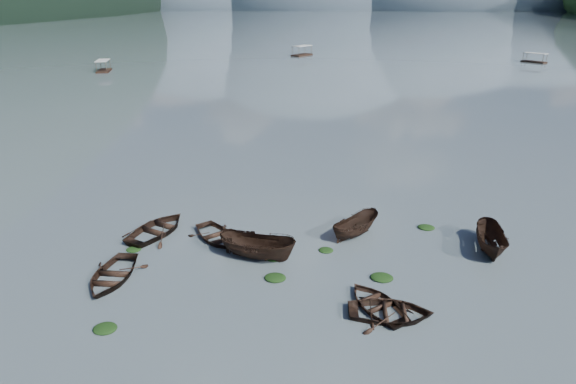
# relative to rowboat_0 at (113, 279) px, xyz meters

# --- Properties ---
(ground_plane) EXTENTS (2400.00, 2400.00, 0.00)m
(ground_plane) POSITION_rel_rowboat_0_xyz_m (9.07, -2.90, 0.00)
(ground_plane) COLOR #48545A
(haze_mtn_a) EXTENTS (520.00, 520.00, 280.00)m
(haze_mtn_a) POSITION_rel_rowboat_0_xyz_m (-250.93, 897.10, 0.00)
(haze_mtn_a) COLOR #475666
(haze_mtn_a) RESTS_ON ground
(haze_mtn_b) EXTENTS (520.00, 520.00, 340.00)m
(haze_mtn_b) POSITION_rel_rowboat_0_xyz_m (-50.93, 897.10, 0.00)
(haze_mtn_b) COLOR #475666
(haze_mtn_b) RESTS_ON ground
(haze_mtn_c) EXTENTS (520.00, 520.00, 260.00)m
(haze_mtn_c) POSITION_rel_rowboat_0_xyz_m (149.07, 897.10, 0.00)
(haze_mtn_c) COLOR #475666
(haze_mtn_c) RESTS_ON ground
(haze_mtn_d) EXTENTS (520.00, 520.00, 220.00)m
(haze_mtn_d) POSITION_rel_rowboat_0_xyz_m (329.07, 897.10, 0.00)
(haze_mtn_d) COLOR #475666
(haze_mtn_d) RESTS_ON ground
(rowboat_0) EXTENTS (3.30, 4.55, 0.93)m
(rowboat_0) POSITION_rel_rowboat_0_xyz_m (0.00, 0.00, 0.00)
(rowboat_0) COLOR black
(rowboat_0) RESTS_ON ground
(rowboat_1) EXTENTS (5.02, 5.81, 1.01)m
(rowboat_1) POSITION_rel_rowboat_0_xyz_m (0.47, 5.63, 0.00)
(rowboat_1) COLOR black
(rowboat_1) RESTS_ON ground
(rowboat_2) EXTENTS (5.22, 2.81, 1.91)m
(rowboat_2) POSITION_rel_rowboat_0_xyz_m (7.89, 3.19, 0.00)
(rowboat_2) COLOR black
(rowboat_2) RESTS_ON ground
(rowboat_3) EXTENTS (4.54, 4.79, 0.81)m
(rowboat_3) POSITION_rel_rowboat_0_xyz_m (14.92, -0.81, 0.00)
(rowboat_3) COLOR black
(rowboat_3) RESTS_ON ground
(rowboat_4) EXTENTS (4.41, 3.22, 0.89)m
(rowboat_4) POSITION_rel_rowboat_0_xyz_m (15.55, -1.51, 0.00)
(rowboat_4) COLOR black
(rowboat_4) RESTS_ON ground
(rowboat_5) EXTENTS (2.26, 4.69, 1.74)m
(rowboat_5) POSITION_rel_rowboat_0_xyz_m (22.43, 5.85, 0.00)
(rowboat_5) COLOR black
(rowboat_5) RESTS_ON ground
(rowboat_6) EXTENTS (4.99, 5.10, 0.86)m
(rowboat_6) POSITION_rel_rowboat_0_xyz_m (4.68, 5.29, 0.00)
(rowboat_6) COLOR black
(rowboat_6) RESTS_ON ground
(rowboat_8) EXTENTS (3.94, 4.14, 1.61)m
(rowboat_8) POSITION_rel_rowboat_0_xyz_m (13.91, 6.92, 0.00)
(rowboat_8) COLOR black
(rowboat_8) RESTS_ON ground
(weed_clump_0) EXTENTS (1.18, 0.97, 0.26)m
(weed_clump_0) POSITION_rel_rowboat_0_xyz_m (1.70, -4.14, 0.00)
(weed_clump_0) COLOR black
(weed_clump_0) RESTS_ON ground
(weed_clump_1) EXTENTS (0.92, 0.74, 0.20)m
(weed_clump_1) POSITION_rel_rowboat_0_xyz_m (8.86, 3.18, 0.00)
(weed_clump_1) COLOR black
(weed_clump_1) RESTS_ON ground
(weed_clump_2) EXTENTS (1.26, 1.01, 0.27)m
(weed_clump_2) POSITION_rel_rowboat_0_xyz_m (9.28, 1.10, 0.00)
(weed_clump_2) COLOR black
(weed_clump_2) RESTS_ON ground
(weed_clump_3) EXTENTS (0.94, 0.80, 0.21)m
(weed_clump_3) POSITION_rel_rowboat_0_xyz_m (12.05, 4.57, 0.00)
(weed_clump_3) COLOR black
(weed_clump_3) RESTS_ON ground
(weed_clump_4) EXTENTS (1.31, 1.04, 0.27)m
(weed_clump_4) POSITION_rel_rowboat_0_xyz_m (15.36, 1.85, 0.00)
(weed_clump_4) COLOR black
(weed_clump_4) RESTS_ON ground
(weed_clump_5) EXTENTS (0.97, 0.78, 0.21)m
(weed_clump_5) POSITION_rel_rowboat_0_xyz_m (-0.18, 3.20, 0.00)
(weed_clump_5) COLOR black
(weed_clump_5) RESTS_ON ground
(weed_clump_6) EXTENTS (0.92, 0.77, 0.19)m
(weed_clump_6) POSITION_rel_rowboat_0_xyz_m (9.51, 5.53, 0.00)
(weed_clump_6) COLOR black
(weed_clump_6) RESTS_ON ground
(weed_clump_7) EXTENTS (1.18, 0.94, 0.26)m
(weed_clump_7) POSITION_rel_rowboat_0_xyz_m (18.90, 8.48, 0.00)
(weed_clump_7) COLOR black
(weed_clump_7) RESTS_ON ground
(pontoon_left) EXTENTS (4.33, 6.59, 2.34)m
(pontoon_left) POSITION_rel_rowboat_0_xyz_m (-40.15, 76.42, 0.00)
(pontoon_left) COLOR black
(pontoon_left) RESTS_ON ground
(pontoon_centre) EXTENTS (5.99, 7.36, 2.63)m
(pontoon_centre) POSITION_rel_rowboat_0_xyz_m (0.83, 112.06, 0.00)
(pontoon_centre) COLOR black
(pontoon_centre) RESTS_ON ground
(pontoon_right) EXTENTS (5.77, 5.77, 2.21)m
(pontoon_right) POSITION_rel_rowboat_0_xyz_m (60.81, 104.10, 0.00)
(pontoon_right) COLOR black
(pontoon_right) RESTS_ON ground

